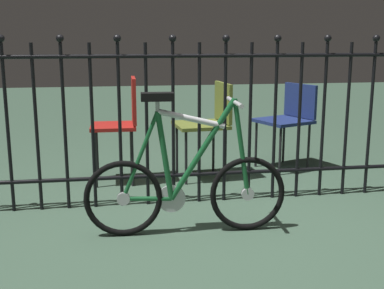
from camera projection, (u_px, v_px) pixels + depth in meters
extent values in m
plane|color=#3E5946|center=(206.00, 234.00, 3.21)|extent=(20.00, 20.00, 0.00)
cylinder|color=black|center=(8.00, 130.00, 3.50)|extent=(0.03, 0.03, 1.20)
sphere|color=black|center=(0.00, 38.00, 3.37)|extent=(0.06, 0.06, 0.06)
cylinder|color=black|center=(37.00, 129.00, 3.53)|extent=(0.03, 0.03, 1.20)
cylinder|color=black|center=(65.00, 128.00, 3.56)|extent=(0.03, 0.03, 1.20)
sphere|color=black|center=(60.00, 38.00, 3.43)|extent=(0.06, 0.06, 0.06)
cylinder|color=black|center=(93.00, 127.00, 3.59)|extent=(0.03, 0.03, 1.20)
cylinder|color=black|center=(120.00, 127.00, 3.62)|extent=(0.03, 0.03, 1.20)
sphere|color=black|center=(117.00, 38.00, 3.49)|extent=(0.06, 0.06, 0.06)
cylinder|color=black|center=(147.00, 126.00, 3.65)|extent=(0.03, 0.03, 1.20)
cylinder|color=black|center=(173.00, 125.00, 3.68)|extent=(0.03, 0.03, 1.20)
sphere|color=black|center=(173.00, 38.00, 3.55)|extent=(0.06, 0.06, 0.06)
cylinder|color=black|center=(199.00, 124.00, 3.71)|extent=(0.03, 0.03, 1.20)
cylinder|color=black|center=(225.00, 124.00, 3.74)|extent=(0.03, 0.03, 1.20)
sphere|color=black|center=(226.00, 38.00, 3.61)|extent=(0.06, 0.06, 0.06)
cylinder|color=black|center=(250.00, 123.00, 3.77)|extent=(0.03, 0.03, 1.20)
cylinder|color=black|center=(275.00, 122.00, 3.80)|extent=(0.03, 0.03, 1.20)
sphere|color=black|center=(278.00, 38.00, 3.67)|extent=(0.06, 0.06, 0.06)
cylinder|color=black|center=(299.00, 122.00, 3.83)|extent=(0.03, 0.03, 1.20)
cylinder|color=black|center=(323.00, 121.00, 3.86)|extent=(0.03, 0.03, 1.20)
sphere|color=black|center=(328.00, 38.00, 3.73)|extent=(0.06, 0.06, 0.06)
cylinder|color=black|center=(347.00, 120.00, 3.89)|extent=(0.03, 0.03, 1.20)
cylinder|color=black|center=(370.00, 120.00, 3.92)|extent=(0.03, 0.03, 1.20)
sphere|color=black|center=(376.00, 38.00, 3.79)|extent=(0.06, 0.06, 0.06)
cylinder|color=black|center=(191.00, 175.00, 3.78)|extent=(4.18, 0.03, 0.03)
cylinder|color=black|center=(190.00, 56.00, 3.60)|extent=(4.18, 0.03, 0.03)
torus|color=black|center=(123.00, 199.00, 3.12)|extent=(0.49, 0.06, 0.49)
cylinder|color=silver|center=(123.00, 199.00, 3.12)|extent=(0.08, 0.03, 0.08)
torus|color=black|center=(248.00, 194.00, 3.22)|extent=(0.49, 0.06, 0.49)
cylinder|color=silver|center=(248.00, 194.00, 3.22)|extent=(0.08, 0.03, 0.08)
cylinder|color=#19592D|center=(203.00, 149.00, 3.12)|extent=(0.43, 0.05, 0.65)
cylinder|color=silver|center=(191.00, 119.00, 3.07)|extent=(0.43, 0.05, 0.14)
cylinder|color=#19592D|center=(165.00, 156.00, 3.10)|extent=(0.12, 0.04, 0.57)
cylinder|color=#19592D|center=(148.00, 199.00, 3.14)|extent=(0.31, 0.04, 0.04)
cylinder|color=#19592D|center=(140.00, 156.00, 3.08)|extent=(0.25, 0.03, 0.56)
cylinder|color=#19592D|center=(241.00, 147.00, 3.15)|extent=(0.13, 0.04, 0.62)
cylinder|color=silver|center=(235.00, 100.00, 3.08)|extent=(0.03, 0.03, 0.02)
cylinder|color=silver|center=(235.00, 102.00, 3.08)|extent=(0.04, 0.40, 0.03)
cylinder|color=silver|center=(157.00, 106.00, 3.03)|extent=(0.03, 0.03, 0.07)
cube|color=black|center=(157.00, 97.00, 3.02)|extent=(0.20, 0.10, 0.05)
cylinder|color=silver|center=(171.00, 199.00, 3.16)|extent=(0.18, 0.02, 0.18)
cylinder|color=black|center=(96.00, 160.00, 4.14)|extent=(0.02, 0.02, 0.48)
cylinder|color=black|center=(97.00, 152.00, 4.44)|extent=(0.02, 0.02, 0.48)
cylinder|color=black|center=(132.00, 159.00, 4.18)|extent=(0.02, 0.02, 0.48)
cylinder|color=black|center=(131.00, 151.00, 4.48)|extent=(0.02, 0.02, 0.48)
cube|color=#A51E19|center=(113.00, 126.00, 4.26)|extent=(0.39, 0.39, 0.03)
cube|color=#A51E19|center=(134.00, 100.00, 4.24)|extent=(0.04, 0.36, 0.39)
cylinder|color=black|center=(280.00, 151.00, 4.52)|extent=(0.02, 0.02, 0.45)
cylinder|color=black|center=(256.00, 144.00, 4.82)|extent=(0.02, 0.02, 0.45)
cylinder|color=black|center=(309.00, 147.00, 4.70)|extent=(0.02, 0.02, 0.45)
cylinder|color=black|center=(284.00, 140.00, 5.00)|extent=(0.02, 0.02, 0.45)
cube|color=navy|center=(283.00, 121.00, 4.71)|extent=(0.57, 0.57, 0.03)
cube|color=navy|center=(300.00, 101.00, 4.78)|extent=(0.18, 0.40, 0.32)
cylinder|color=black|center=(186.00, 158.00, 4.23)|extent=(0.02, 0.02, 0.47)
cylinder|color=black|center=(177.00, 149.00, 4.56)|extent=(0.02, 0.02, 0.47)
cylinder|color=black|center=(225.00, 156.00, 4.32)|extent=(0.02, 0.02, 0.47)
cylinder|color=black|center=(213.00, 147.00, 4.65)|extent=(0.02, 0.02, 0.47)
cube|color=olive|center=(200.00, 125.00, 4.39)|extent=(0.48, 0.48, 0.03)
cube|color=olive|center=(223.00, 102.00, 4.40)|extent=(0.07, 0.42, 0.35)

